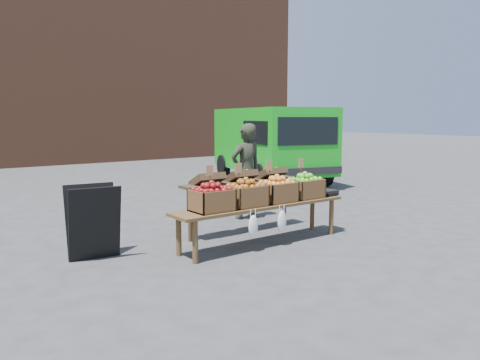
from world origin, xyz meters
TOP-DOWN VIEW (x-y plane):
  - ground at (0.00, 0.00)m, footprint 80.00×80.00m
  - brick_building at (0.00, 15.00)m, footprint 24.00×4.00m
  - delivery_van at (4.12, 5.08)m, footprint 3.17×4.84m
  - vendor at (0.67, 1.67)m, footprint 0.61×0.40m
  - chalkboard_sign at (-2.31, 0.93)m, footprint 0.66×0.43m
  - back_table at (-0.02, 0.91)m, footprint 2.10×0.44m
  - display_bench at (-0.20, 0.19)m, footprint 2.70×0.56m
  - crate_golden_apples at (-1.02, 0.19)m, footprint 0.50×0.40m
  - crate_russet_pears at (-0.47, 0.19)m, footprint 0.50×0.40m
  - crate_red_apples at (0.08, 0.19)m, footprint 0.50×0.40m
  - crate_green_apples at (0.63, 0.19)m, footprint 0.50×0.40m
  - weighing_scale at (1.05, 0.19)m, footprint 0.34×0.30m

SIDE VIEW (x-z plane):
  - ground at x=0.00m, z-range 0.00..0.00m
  - display_bench at x=-0.20m, z-range 0.00..0.57m
  - chalkboard_sign at x=-2.31m, z-range 0.00..0.94m
  - back_table at x=-0.02m, z-range 0.00..1.04m
  - weighing_scale at x=1.05m, z-range 0.57..0.65m
  - crate_golden_apples at x=-1.02m, z-range 0.57..0.85m
  - crate_russet_pears at x=-0.47m, z-range 0.57..0.85m
  - crate_red_apples at x=0.08m, z-range 0.57..0.85m
  - crate_green_apples at x=0.63m, z-range 0.57..0.85m
  - vendor at x=0.67m, z-range 0.00..1.66m
  - delivery_van at x=4.12m, z-range 0.00..2.00m
  - brick_building at x=0.00m, z-range 0.00..10.00m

